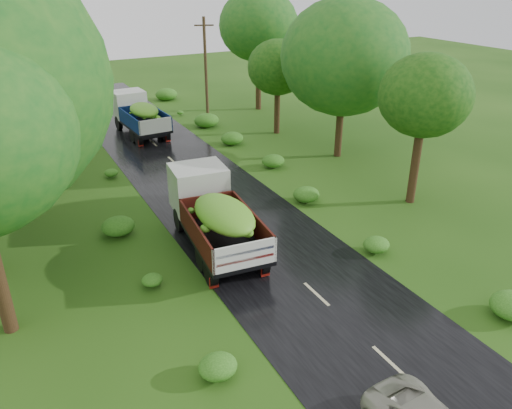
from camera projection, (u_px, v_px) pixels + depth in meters
ground at (390, 363)px, 15.23m from camera, size 120.00×120.00×0.00m
road at (302, 281)px, 19.22m from camera, size 6.50×80.00×0.02m
road_lines at (288, 268)px, 20.01m from camera, size 0.12×69.60×0.00m
truck_near at (213, 211)px, 21.05m from camera, size 3.07×7.09×2.90m
truck_far at (138, 113)px, 35.73m from camera, size 2.66×6.63×2.73m
utility_pole at (206, 72)px, 36.57m from camera, size 1.33×0.56×7.86m
trees_right at (312, 53)px, 32.31m from camera, size 5.30×23.52×8.42m
shrubs at (210, 190)px, 26.26m from camera, size 11.90×44.00×0.70m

